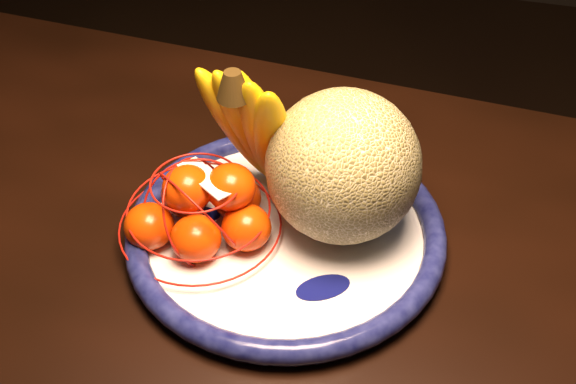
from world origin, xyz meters
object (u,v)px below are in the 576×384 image
(dining_table, at_px, (292,317))
(banana_bunch, at_px, (256,125))
(fruit_bowl, at_px, (286,232))
(mandarin_bag, at_px, (203,209))
(cantaloupe, at_px, (343,166))

(dining_table, height_order, banana_bunch, banana_bunch)
(banana_bunch, bearing_deg, fruit_bowl, -31.40)
(banana_bunch, distance_m, mandarin_bag, 0.12)
(dining_table, relative_size, cantaloupe, 8.25)
(cantaloupe, bearing_deg, mandarin_bag, -159.07)
(dining_table, relative_size, mandarin_bag, 6.90)
(banana_bunch, bearing_deg, cantaloupe, 3.60)
(banana_bunch, bearing_deg, mandarin_bag, -101.20)
(cantaloupe, bearing_deg, fruit_bowl, -151.41)
(fruit_bowl, relative_size, mandarin_bag, 1.79)
(dining_table, relative_size, fruit_bowl, 3.85)
(dining_table, height_order, mandarin_bag, mandarin_bag)
(dining_table, distance_m, banana_bunch, 0.24)
(dining_table, xyz_separation_m, mandarin_bag, (-0.11, 0.03, 0.13))
(fruit_bowl, xyz_separation_m, cantaloupe, (0.06, 0.03, 0.09))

